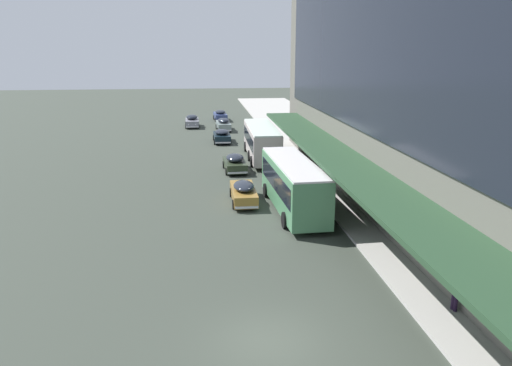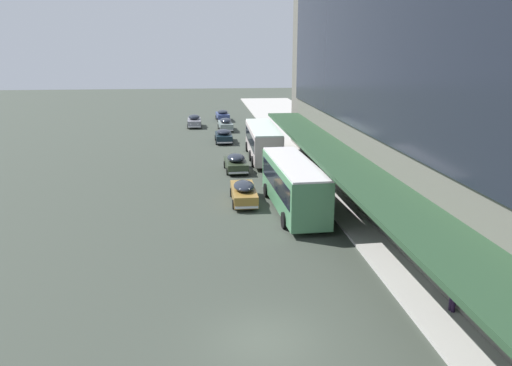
# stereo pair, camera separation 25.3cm
# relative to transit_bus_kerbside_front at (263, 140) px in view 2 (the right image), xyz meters

# --- Properties ---
(ground) EXTENTS (240.00, 240.00, 0.00)m
(ground) POSITION_rel_transit_bus_kerbside_front_xyz_m (-3.67, -31.18, -1.81)
(ground) COLOR #394037
(transit_bus_kerbside_front) EXTENTS (2.91, 11.08, 3.16)m
(transit_bus_kerbside_front) POSITION_rel_transit_bus_kerbside_front_xyz_m (0.00, 0.00, 0.00)
(transit_bus_kerbside_front) COLOR beige
(transit_bus_kerbside_front) RESTS_ON ground
(transit_bus_kerbside_rear) EXTENTS (2.99, 10.25, 3.33)m
(transit_bus_kerbside_rear) POSITION_rel_transit_bus_kerbside_front_xyz_m (0.05, -16.28, 0.09)
(transit_bus_kerbside_rear) COLOR #4E8A5E
(transit_bus_kerbside_rear) RESTS_ON ground
(sedan_trailing_near) EXTENTS (2.04, 4.76, 1.59)m
(sedan_trailing_near) POSITION_rel_transit_bus_kerbside_front_xyz_m (-2.79, 27.00, -1.03)
(sedan_trailing_near) COLOR navy
(sedan_trailing_near) RESTS_ON ground
(sedan_trailing_mid) EXTENTS (2.01, 4.45, 1.56)m
(sedan_trailing_mid) POSITION_rel_transit_bus_kerbside_front_xyz_m (-2.96, -4.88, -1.05)
(sedan_trailing_mid) COLOR #2C3724
(sedan_trailing_mid) RESTS_ON ground
(sedan_far_back) EXTENTS (1.93, 4.79, 1.64)m
(sedan_far_back) POSITION_rel_transit_bus_kerbside_front_xyz_m (-2.80, 17.64, -1.01)
(sedan_far_back) COLOR gray
(sedan_far_back) RESTS_ON ground
(sedan_oncoming_rear) EXTENTS (1.95, 4.60, 1.51)m
(sedan_oncoming_rear) POSITION_rel_transit_bus_kerbside_front_xyz_m (-3.41, 9.13, -1.06)
(sedan_oncoming_rear) COLOR black
(sedan_oncoming_rear) RESTS_ON ground
(sedan_lead_mid) EXTENTS (1.92, 4.60, 1.66)m
(sedan_lead_mid) POSITION_rel_transit_bus_kerbside_front_xyz_m (-6.89, 21.12, -1.01)
(sedan_lead_mid) COLOR gray
(sedan_lead_mid) RESTS_ON ground
(sedan_second_near) EXTENTS (1.76, 4.87, 1.51)m
(sedan_second_near) POSITION_rel_transit_bus_kerbside_front_xyz_m (-3.02, -14.04, -1.06)
(sedan_second_near) COLOR olive
(sedan_second_near) RESTS_ON ground
(pedestrian_at_kerb) EXTENTS (0.33, 0.61, 1.86)m
(pedestrian_at_kerb) POSITION_rel_transit_bus_kerbside_front_xyz_m (4.07, -30.04, -0.64)
(pedestrian_at_kerb) COLOR black
(pedestrian_at_kerb) RESTS_ON sidewalk_kerb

